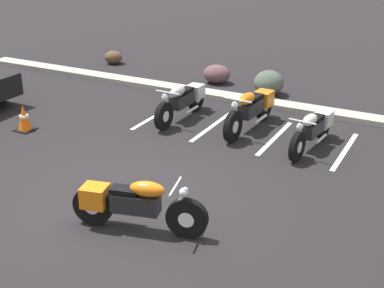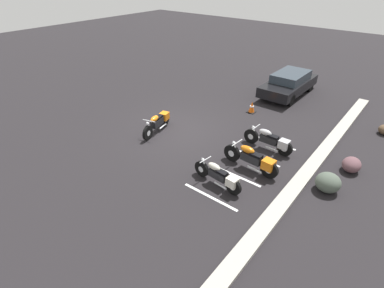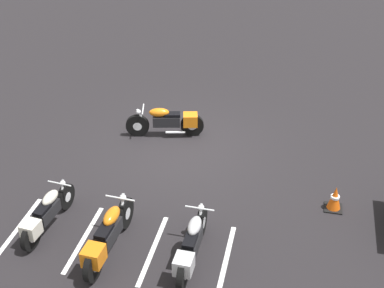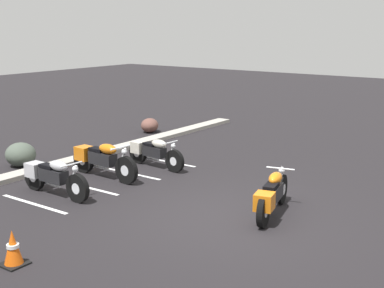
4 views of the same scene
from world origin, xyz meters
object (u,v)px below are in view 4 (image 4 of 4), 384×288
object	(u,v)px
parked_bike_0	(52,176)
landscape_rock_1	(21,155)
motorcycle_orange_featured	(272,195)
parked_bike_2	(153,152)
traffic_cone	(13,249)
parked_bike_1	(101,159)
landscape_rock_3	(150,125)

from	to	relation	value
parked_bike_0	landscape_rock_1	size ratio (longest dim) A/B	2.61
motorcycle_orange_featured	parked_bike_2	bearing A→B (deg)	57.40
parked_bike_2	traffic_cone	distance (m)	6.31
motorcycle_orange_featured	parked_bike_2	world-z (taller)	motorcycle_orange_featured
parked_bike_1	landscape_rock_3	xyz separation A→B (m)	(5.08, 2.70, -0.22)
motorcycle_orange_featured	parked_bike_0	xyz separation A→B (m)	(-1.68, 4.67, 0.00)
parked_bike_0	landscape_rock_1	world-z (taller)	parked_bike_0
traffic_cone	parked_bike_1	bearing A→B (deg)	29.30
parked_bike_0	parked_bike_1	xyz separation A→B (m)	(1.68, 0.14, 0.03)
motorcycle_orange_featured	parked_bike_1	world-z (taller)	parked_bike_1
parked_bike_1	traffic_cone	world-z (taller)	parked_bike_1
landscape_rock_1	parked_bike_0	bearing A→B (deg)	-113.20
landscape_rock_3	motorcycle_orange_featured	bearing A→B (deg)	-124.08
motorcycle_orange_featured	landscape_rock_1	xyz separation A→B (m)	(-0.54, 7.34, -0.12)
landscape_rock_1	parked_bike_2	bearing A→B (deg)	-55.12
motorcycle_orange_featured	parked_bike_0	world-z (taller)	parked_bike_0
motorcycle_orange_featured	parked_bike_2	xyz separation A→B (m)	(1.52, 4.38, -0.03)
motorcycle_orange_featured	parked_bike_2	distance (m)	4.64
parked_bike_1	landscape_rock_1	bearing A→B (deg)	-164.69
parked_bike_0	parked_bike_1	size ratio (longest dim) A/B	0.94
parked_bike_1	parked_bike_0	bearing A→B (deg)	-81.84
parked_bike_1	traffic_cone	bearing A→B (deg)	-57.28
landscape_rock_1	traffic_cone	xyz separation A→B (m)	(-3.90, -5.02, -0.05)
motorcycle_orange_featured	landscape_rock_3	bearing A→B (deg)	42.51
landscape_rock_3	traffic_cone	world-z (taller)	traffic_cone
motorcycle_orange_featured	landscape_rock_3	world-z (taller)	motorcycle_orange_featured
parked_bike_1	traffic_cone	xyz separation A→B (m)	(-4.43, -2.49, -0.20)
motorcycle_orange_featured	parked_bike_0	distance (m)	4.96
traffic_cone	landscape_rock_1	bearing A→B (deg)	52.14
motorcycle_orange_featured	landscape_rock_1	distance (m)	7.36
motorcycle_orange_featured	landscape_rock_3	xyz separation A→B (m)	(5.08, 7.51, -0.19)
parked_bike_1	landscape_rock_1	xyz separation A→B (m)	(-0.53, 2.53, -0.15)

